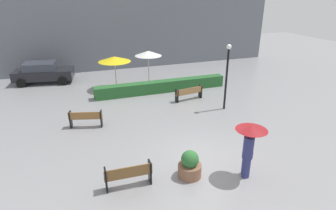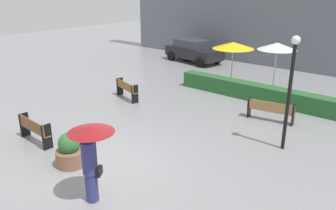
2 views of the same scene
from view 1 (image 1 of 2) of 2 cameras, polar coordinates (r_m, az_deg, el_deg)
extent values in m
plane|color=gray|center=(12.03, 6.94, -10.62)|extent=(60.00, 60.00, 0.00)
cube|color=#9E7242|center=(17.90, 4.23, 2.40)|extent=(1.91, 0.55, 0.04)
cube|color=#9E7242|center=(17.72, 4.49, 2.90)|extent=(1.88, 0.34, 0.39)
cube|color=black|center=(17.45, 1.80, 1.87)|extent=(0.11, 0.35, 0.83)
cube|color=black|center=(18.36, 6.60, 2.79)|extent=(0.11, 0.35, 0.83)
cube|color=olive|center=(14.86, -16.37, -2.60)|extent=(1.67, 0.68, 0.04)
cube|color=olive|center=(14.65, -16.57, -2.09)|extent=(1.62, 0.49, 0.37)
cube|color=black|center=(15.05, -19.25, -2.81)|extent=(0.15, 0.34, 0.87)
cube|color=black|center=(14.70, -13.43, -2.73)|extent=(0.15, 0.34, 0.87)
cube|color=brown|center=(10.29, -8.10, -14.04)|extent=(1.69, 0.29, 0.04)
cube|color=brown|center=(10.04, -8.02, -13.43)|extent=(1.68, 0.09, 0.42)
cube|color=black|center=(10.22, -12.54, -14.71)|extent=(0.07, 0.34, 0.89)
cube|color=black|center=(10.39, -3.71, -13.43)|extent=(0.07, 0.34, 0.89)
cylinder|color=navy|center=(11.07, 15.58, -12.11)|extent=(0.32, 0.32, 0.80)
cube|color=#B2A599|center=(11.29, 15.10, -13.54)|extent=(0.39, 0.41, 0.08)
cylinder|color=navy|center=(10.63, 16.05, -8.37)|extent=(0.38, 0.38, 0.87)
sphere|color=tan|center=(10.37, 16.36, -5.79)|extent=(0.21, 0.21, 0.21)
cube|color=black|center=(11.01, 16.18, -9.58)|extent=(0.24, 0.29, 0.22)
cylinder|color=black|center=(10.56, 16.44, -6.66)|extent=(0.02, 0.02, 0.90)
cone|color=maroon|center=(10.36, 16.71, -4.48)|extent=(1.15, 1.15, 0.16)
cylinder|color=brown|center=(10.82, 4.42, -13.12)|extent=(0.89, 0.89, 0.50)
sphere|color=#2D6B33|center=(10.54, 4.50, -10.94)|extent=(0.66, 0.66, 0.66)
cylinder|color=black|center=(16.34, 11.79, 4.99)|extent=(0.12, 0.12, 3.54)
sphere|color=white|center=(15.90, 12.33, 11.51)|extent=(0.28, 0.28, 0.28)
cylinder|color=silver|center=(20.07, -10.64, 6.22)|extent=(0.06, 0.06, 2.14)
cone|color=yellow|center=(19.80, -10.86, 9.19)|extent=(2.23, 2.23, 0.35)
cylinder|color=silver|center=(20.56, -3.96, 7.25)|extent=(0.06, 0.06, 2.36)
cone|color=white|center=(20.28, -4.05, 10.47)|extent=(1.92, 1.92, 0.35)
cube|color=#28602D|center=(19.27, -1.26, 3.81)|extent=(9.13, 0.70, 0.78)
cube|color=slate|center=(25.47, -9.24, 18.05)|extent=(28.00, 1.20, 9.46)
cube|color=black|center=(23.13, -23.96, 5.77)|extent=(4.42, 2.38, 0.70)
cube|color=#333842|center=(23.03, -24.68, 7.21)|extent=(2.42, 1.93, 0.55)
cylinder|color=black|center=(23.76, -20.05, 5.87)|extent=(0.67, 0.32, 0.64)
cylinder|color=black|center=(22.10, -20.68, 4.61)|extent=(0.67, 0.32, 0.64)
cylinder|color=black|center=(24.40, -26.67, 5.24)|extent=(0.67, 0.32, 0.64)
cylinder|color=black|center=(22.80, -27.75, 3.96)|extent=(0.67, 0.32, 0.64)
camera|label=2|loc=(12.35, 57.39, 6.51)|focal=36.47mm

